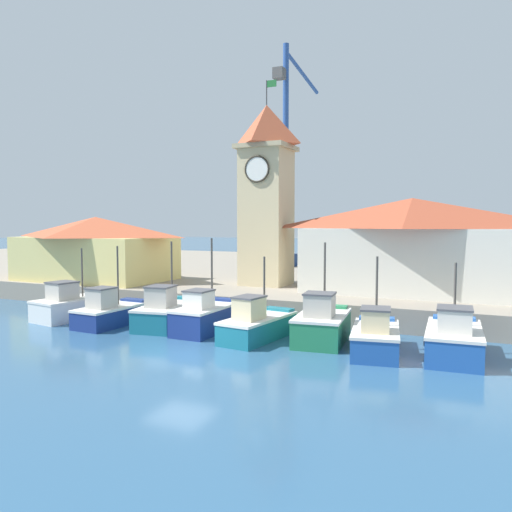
% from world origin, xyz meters
% --- Properties ---
extents(ground_plane, '(300.00, 300.00, 0.00)m').
position_xyz_m(ground_plane, '(0.00, 0.00, 0.00)').
color(ground_plane, '#2D567A').
extents(quay_wharf, '(120.00, 40.00, 1.26)m').
position_xyz_m(quay_wharf, '(0.00, 27.89, 0.63)').
color(quay_wharf, gray).
rests_on(quay_wharf, ground).
extents(fishing_boat_far_left, '(2.85, 4.78, 4.01)m').
position_xyz_m(fishing_boat_far_left, '(-10.05, 4.36, 0.76)').
color(fishing_boat_far_left, silver).
rests_on(fishing_boat_far_left, ground).
extents(fishing_boat_left_outer, '(2.11, 4.29, 4.22)m').
position_xyz_m(fishing_boat_left_outer, '(-6.87, 3.77, 0.70)').
color(fishing_boat_left_outer, navy).
rests_on(fishing_boat_left_outer, ground).
extents(fishing_boat_left_inner, '(2.76, 4.80, 4.48)m').
position_xyz_m(fishing_boat_left_inner, '(-3.89, 4.67, 0.77)').
color(fishing_boat_left_inner, '#196B7F').
rests_on(fishing_boat_left_inner, ground).
extents(fishing_boat_mid_left, '(2.03, 4.29, 4.70)m').
position_xyz_m(fishing_boat_mid_left, '(-1.40, 4.47, 0.80)').
color(fishing_boat_mid_left, navy).
rests_on(fishing_boat_mid_left, ground).
extents(fishing_boat_center, '(2.40, 4.73, 3.86)m').
position_xyz_m(fishing_boat_center, '(1.61, 4.04, 0.71)').
color(fishing_boat_center, '#196B7F').
rests_on(fishing_boat_center, ground).
extents(fishing_boat_mid_right, '(2.57, 4.31, 4.56)m').
position_xyz_m(fishing_boat_mid_right, '(4.53, 4.78, 0.82)').
color(fishing_boat_mid_right, '#237A4C').
rests_on(fishing_boat_mid_right, ground).
extents(fishing_boat_right_inner, '(2.55, 4.43, 4.04)m').
position_xyz_m(fishing_boat_right_inner, '(7.15, 3.83, 0.69)').
color(fishing_boat_right_inner, '#2356A8').
rests_on(fishing_boat_right_inner, ground).
extents(fishing_boat_right_outer, '(2.38, 4.67, 3.83)m').
position_xyz_m(fishing_boat_right_outer, '(10.18, 4.43, 0.76)').
color(fishing_boat_right_outer, '#2356A8').
rests_on(fishing_boat_right_outer, ground).
extents(clock_tower, '(3.46, 3.46, 13.66)m').
position_xyz_m(clock_tower, '(-2.21, 14.03, 7.68)').
color(clock_tower, beige).
rests_on(clock_tower, quay_wharf).
extents(warehouse_left, '(11.04, 6.87, 4.65)m').
position_xyz_m(warehouse_left, '(-14.89, 11.58, 3.64)').
color(warehouse_left, '#E5D17A').
rests_on(warehouse_left, quay_wharf).
extents(warehouse_right, '(12.82, 5.61, 5.66)m').
position_xyz_m(warehouse_right, '(7.31, 13.62, 4.16)').
color(warehouse_right, silver).
rests_on(warehouse_right, quay_wharf).
extents(port_crane_near, '(2.02, 8.98, 21.11)m').
position_xyz_m(port_crane_near, '(-6.22, 28.25, 9.65)').
color(port_crane_near, navy).
rests_on(port_crane_near, quay_wharf).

